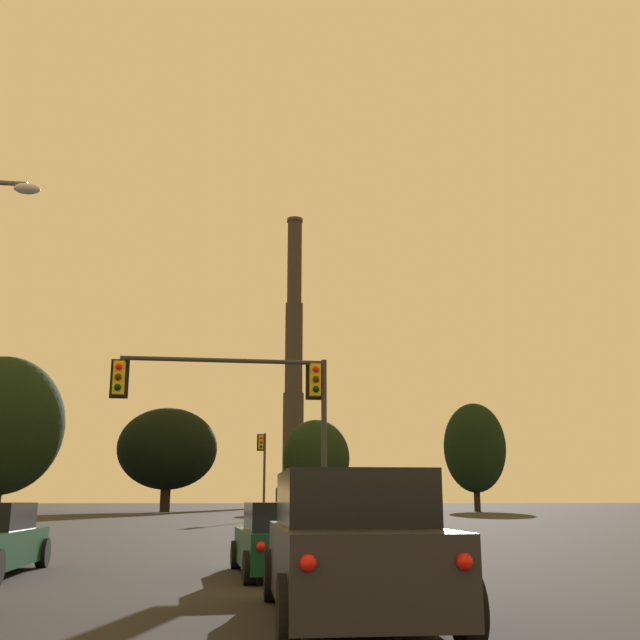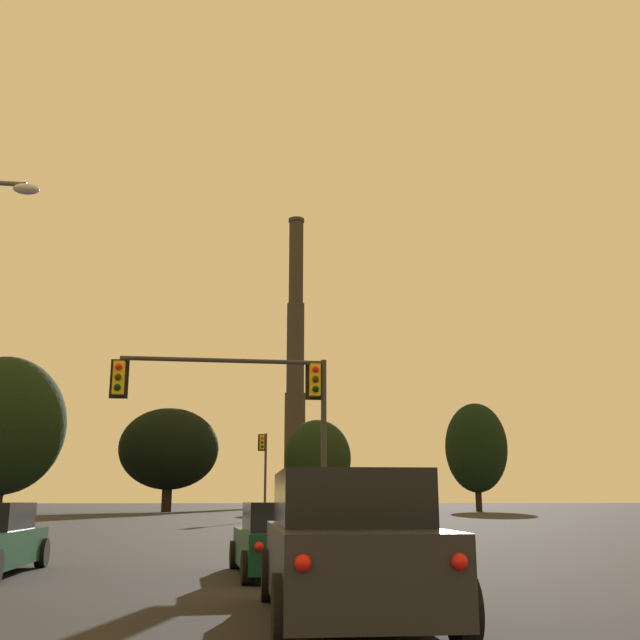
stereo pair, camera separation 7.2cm
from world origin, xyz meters
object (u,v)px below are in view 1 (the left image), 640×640
(traffic_light_far_right, at_px, (263,463))
(smokestack, at_px, (294,388))
(hatchback_right_lane_front, at_px, (284,541))
(traffic_light_overhead_right, at_px, (252,399))
(suv_right_lane_second, at_px, (351,547))

(traffic_light_far_right, relative_size, smokestack, 0.10)
(hatchback_right_lane_front, relative_size, traffic_light_far_right, 0.66)
(traffic_light_overhead_right, xyz_separation_m, smokestack, (15.88, 131.14, 19.62))
(traffic_light_far_right, xyz_separation_m, traffic_light_overhead_right, (-2.69, -32.64, 0.47))
(traffic_light_far_right, distance_m, traffic_light_overhead_right, 32.75)
(suv_right_lane_second, distance_m, traffic_light_overhead_right, 14.37)
(traffic_light_far_right, xyz_separation_m, smokestack, (13.19, 98.50, 20.09))
(traffic_light_overhead_right, height_order, smokestack, smokestack)
(suv_right_lane_second, xyz_separation_m, traffic_light_far_right, (2.15, 46.51, 3.23))
(traffic_light_far_right, distance_m, smokestack, 101.39)
(suv_right_lane_second, height_order, hatchback_right_lane_front, suv_right_lane_second)
(suv_right_lane_second, bearing_deg, traffic_light_far_right, 89.65)
(traffic_light_far_right, bearing_deg, smokestack, 82.37)
(suv_right_lane_second, xyz_separation_m, smokestack, (15.34, 145.01, 23.31))
(suv_right_lane_second, xyz_separation_m, traffic_light_overhead_right, (-0.54, 13.88, 3.70))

